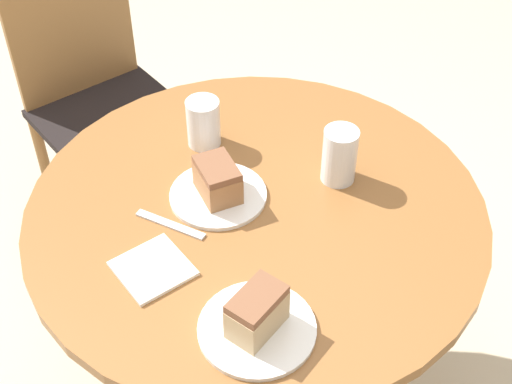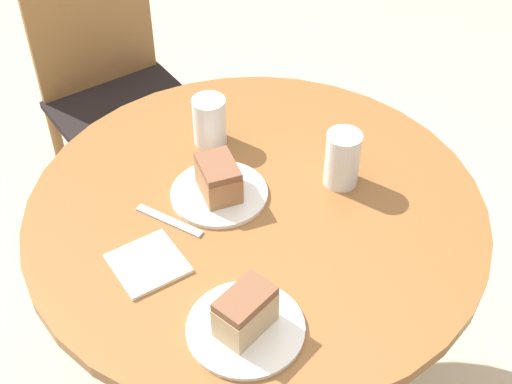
% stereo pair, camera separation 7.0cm
% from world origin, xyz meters
% --- Properties ---
extents(table, '(0.99, 0.99, 0.75)m').
position_xyz_m(table, '(0.00, 0.00, 0.55)').
color(table, brown).
rests_on(table, ground_plane).
extents(chair, '(0.45, 0.44, 0.98)m').
position_xyz_m(chair, '(0.04, 0.89, 0.51)').
color(chair, olive).
rests_on(chair, ground_plane).
extents(plate_near, '(0.21, 0.21, 0.01)m').
position_xyz_m(plate_near, '(-0.05, 0.07, 0.76)').
color(plate_near, white).
rests_on(plate_near, table).
extents(plate_far, '(0.22, 0.22, 0.01)m').
position_xyz_m(plate_far, '(-0.19, -0.27, 0.76)').
color(plate_far, white).
rests_on(plate_far, table).
extents(cake_slice_near, '(0.10, 0.12, 0.08)m').
position_xyz_m(cake_slice_near, '(-0.05, 0.07, 0.80)').
color(cake_slice_near, '#9E6B42').
rests_on(cake_slice_near, plate_near).
extents(cake_slice_far, '(0.12, 0.10, 0.09)m').
position_xyz_m(cake_slice_far, '(-0.19, -0.27, 0.80)').
color(cake_slice_far, tan).
rests_on(cake_slice_far, plate_far).
extents(glass_lemonade, '(0.08, 0.08, 0.12)m').
position_xyz_m(glass_lemonade, '(0.03, 0.25, 0.80)').
color(glass_lemonade, beige).
rests_on(glass_lemonade, table).
extents(glass_water, '(0.08, 0.08, 0.13)m').
position_xyz_m(glass_water, '(0.20, -0.03, 0.81)').
color(glass_water, silver).
rests_on(glass_water, table).
extents(napkin_stack, '(0.14, 0.14, 0.01)m').
position_xyz_m(napkin_stack, '(-0.27, -0.03, 0.75)').
color(napkin_stack, silver).
rests_on(napkin_stack, table).
extents(fork, '(0.09, 0.15, 0.00)m').
position_xyz_m(fork, '(-0.18, 0.06, 0.75)').
color(fork, silver).
rests_on(fork, table).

